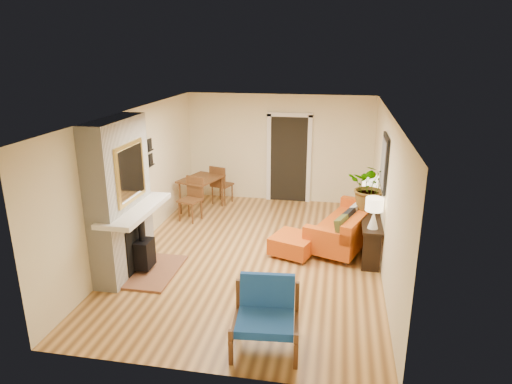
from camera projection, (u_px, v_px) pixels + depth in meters
The scene contains 10 objects.
room_shell at pixel (302, 158), 10.39m from camera, with size 6.50×6.50×6.50m.
fireplace at pixel (122, 202), 7.44m from camera, with size 1.09×1.68×2.60m.
sofa at pixel (350, 226), 8.79m from camera, with size 1.56×2.28×0.83m.
ottoman at pixel (293, 244), 8.35m from camera, with size 0.93×0.93×0.37m.
blue_chair at pixel (266, 310), 5.78m from camera, with size 0.90×0.89×0.87m.
dining_table at pixel (204, 185), 10.48m from camera, with size 1.11×1.81×0.95m.
console_table at pixel (370, 222), 8.40m from camera, with size 0.34×1.85×0.72m.
lamp_near at pixel (374, 209), 7.62m from camera, with size 0.30×0.30×0.54m.
lamp_far at pixel (370, 186), 8.90m from camera, with size 0.30×0.30×0.54m.
houseplant at pixel (371, 187), 8.46m from camera, with size 0.82×0.71×0.91m, color #1E5919.
Camera 1 is at (1.44, -7.52, 3.67)m, focal length 32.00 mm.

